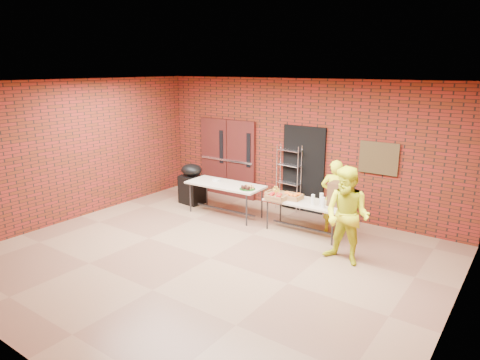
# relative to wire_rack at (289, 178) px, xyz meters

# --- Properties ---
(room) EXTENTS (8.08, 7.08, 3.28)m
(room) POSITION_rel_wire_rack_xyz_m (0.22, -3.32, 0.78)
(room) COLOR brown
(room) RESTS_ON ground
(double_doors) EXTENTS (1.78, 0.12, 2.10)m
(double_doors) POSITION_rel_wire_rack_xyz_m (-1.97, 0.12, 0.23)
(double_doors) COLOR #3E1112
(double_doors) RESTS_ON room
(dark_doorway) EXTENTS (1.10, 0.06, 2.10)m
(dark_doorway) POSITION_rel_wire_rack_xyz_m (0.32, 0.14, 0.23)
(dark_doorway) COLOR black
(dark_doorway) RESTS_ON room
(bronze_plaque) EXTENTS (0.85, 0.04, 0.70)m
(bronze_plaque) POSITION_rel_wire_rack_xyz_m (2.12, 0.13, 0.73)
(bronze_plaque) COLOR #46361C
(bronze_plaque) RESTS_ON room
(wire_rack) EXTENTS (0.62, 0.27, 1.64)m
(wire_rack) POSITION_rel_wire_rack_xyz_m (0.00, 0.00, 0.00)
(wire_rack) COLOR silver
(wire_rack) RESTS_ON room
(table_left) EXTENTS (1.91, 0.86, 0.77)m
(table_left) POSITION_rel_wire_rack_xyz_m (-1.03, -1.22, -0.11)
(table_left) COLOR #C2B094
(table_left) RESTS_ON room
(table_right) EXTENTS (1.72, 0.74, 0.70)m
(table_right) POSITION_rel_wire_rack_xyz_m (1.05, -1.15, -0.18)
(table_right) COLOR #C2B094
(table_right) RESTS_ON room
(basket_bananas) EXTENTS (0.40, 0.31, 0.12)m
(basket_bananas) POSITION_rel_wire_rack_xyz_m (0.34, -1.17, -0.06)
(basket_bananas) COLOR olive
(basket_bananas) RESTS_ON table_right
(basket_oranges) EXTENTS (0.43, 0.33, 0.13)m
(basket_oranges) POSITION_rel_wire_rack_xyz_m (0.73, -1.16, -0.06)
(basket_oranges) COLOR olive
(basket_oranges) RESTS_ON table_right
(basket_apples) EXTENTS (0.43, 0.33, 0.13)m
(basket_apples) POSITION_rel_wire_rack_xyz_m (0.48, -1.38, -0.06)
(basket_apples) COLOR olive
(basket_apples) RESTS_ON table_right
(muffin_tray) EXTENTS (0.36, 0.36, 0.09)m
(muffin_tray) POSITION_rel_wire_rack_xyz_m (-0.34, -1.30, -0.00)
(muffin_tray) COLOR #124312
(muffin_tray) RESTS_ON table_left
(napkin_box) EXTENTS (0.17, 0.12, 0.06)m
(napkin_box) POSITION_rel_wire_rack_xyz_m (-1.33, -1.17, -0.02)
(napkin_box) COLOR silver
(napkin_box) RESTS_ON table_left
(coffee_dispenser) EXTENTS (0.37, 0.33, 0.49)m
(coffee_dispenser) POSITION_rel_wire_rack_xyz_m (1.73, -1.01, 0.13)
(coffee_dispenser) COLOR #50321B
(coffee_dispenser) RESTS_ON table_right
(cup_stack_front) EXTENTS (0.07, 0.07, 0.22)m
(cup_stack_front) POSITION_rel_wire_rack_xyz_m (1.28, -1.27, -0.01)
(cup_stack_front) COLOR silver
(cup_stack_front) RESTS_ON table_right
(cup_stack_mid) EXTENTS (0.07, 0.07, 0.22)m
(cup_stack_mid) POSITION_rel_wire_rack_xyz_m (1.55, -1.34, -0.00)
(cup_stack_mid) COLOR silver
(cup_stack_mid) RESTS_ON table_right
(cup_stack_back) EXTENTS (0.08, 0.08, 0.24)m
(cup_stack_back) POSITION_rel_wire_rack_xyz_m (1.42, -1.15, 0.01)
(cup_stack_back) COLOR silver
(cup_stack_back) RESTS_ON table_right
(covered_grill) EXTENTS (0.61, 0.52, 1.05)m
(covered_grill) POSITION_rel_wire_rack_xyz_m (-2.29, -0.99, -0.29)
(covered_grill) COLOR black
(covered_grill) RESTS_ON room
(volunteer_woman) EXTENTS (0.67, 0.53, 1.59)m
(volunteer_woman) POSITION_rel_wire_rack_xyz_m (1.53, -0.74, -0.02)
(volunteer_woman) COLOR yellow
(volunteer_woman) RESTS_ON room
(volunteer_man) EXTENTS (0.94, 0.77, 1.78)m
(volunteer_man) POSITION_rel_wire_rack_xyz_m (2.31, -2.01, 0.07)
(volunteer_man) COLOR yellow
(volunteer_man) RESTS_ON room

